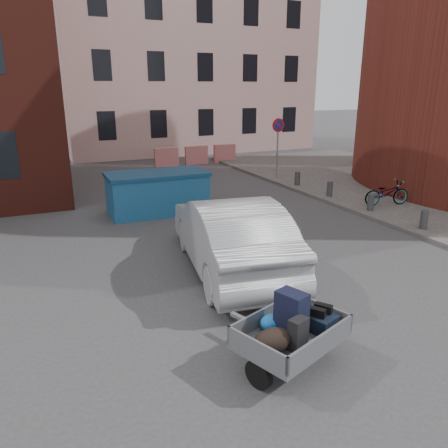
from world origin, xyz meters
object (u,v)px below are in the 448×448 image
trailer (291,331)px  dumpster (157,192)px  bicycle (387,193)px  silver_car (230,234)px

trailer → dumpster: bearing=66.3°
trailer → dumpster: (0.59, 9.15, 0.09)m
dumpster → bicycle: size_ratio=2.00×
trailer → bicycle: bearing=18.4°
silver_car → trailer: bearing=88.0°
trailer → silver_car: size_ratio=0.38×
bicycle → trailer: bearing=139.1°
silver_car → bicycle: bearing=-150.9°
trailer → bicycle: trailer is taller
trailer → silver_car: (0.76, 3.76, 0.25)m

